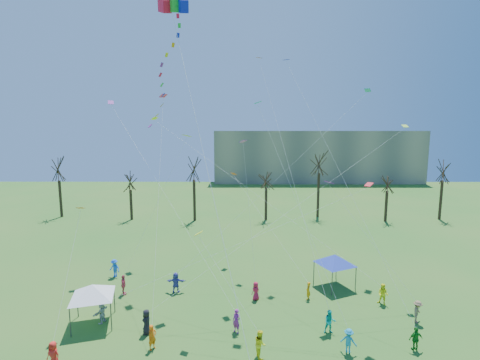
{
  "coord_description": "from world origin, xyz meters",
  "views": [
    {
      "loc": [
        -0.35,
        -18.43,
        14.27
      ],
      "look_at": [
        -0.45,
        5.0,
        11.0
      ],
      "focal_mm": 25.0,
      "sensor_mm": 36.0,
      "label": 1
    }
  ],
  "objects_px": {
    "distant_building": "(316,156)",
    "canopy_tent_blue": "(335,259)",
    "canopy_tent_white": "(92,291)",
    "big_box_kite": "(170,73)"
  },
  "relations": [
    {
      "from": "distant_building",
      "to": "canopy_tent_white",
      "type": "xyz_separation_m",
      "value": [
        -33.47,
        -76.95,
        -4.85
      ]
    },
    {
      "from": "canopy_tent_white",
      "to": "canopy_tent_blue",
      "type": "height_order",
      "value": "canopy_tent_white"
    },
    {
      "from": "distant_building",
      "to": "canopy_tent_white",
      "type": "height_order",
      "value": "distant_building"
    },
    {
      "from": "big_box_kite",
      "to": "canopy_tent_white",
      "type": "relative_size",
      "value": 5.98
    },
    {
      "from": "big_box_kite",
      "to": "canopy_tent_blue",
      "type": "height_order",
      "value": "big_box_kite"
    },
    {
      "from": "distant_building",
      "to": "canopy_tent_blue",
      "type": "relative_size",
      "value": 15.8
    },
    {
      "from": "distant_building",
      "to": "big_box_kite",
      "type": "bearing_deg",
      "value": -109.43
    },
    {
      "from": "big_box_kite",
      "to": "canopy_tent_blue",
      "type": "relative_size",
      "value": 6.3
    },
    {
      "from": "distant_building",
      "to": "canopy_tent_blue",
      "type": "bearing_deg",
      "value": -100.91
    },
    {
      "from": "distant_building",
      "to": "canopy_tent_white",
      "type": "relative_size",
      "value": 14.99
    }
  ]
}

